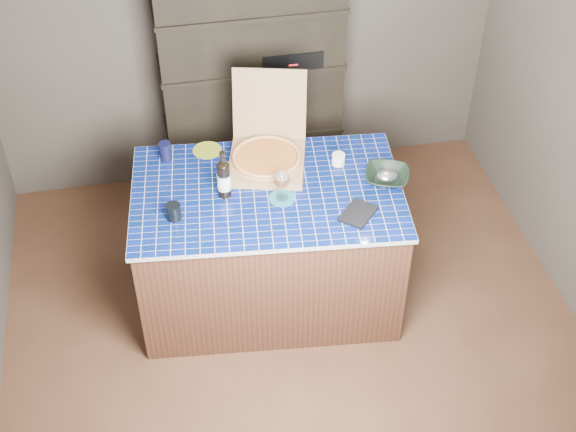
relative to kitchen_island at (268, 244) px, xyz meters
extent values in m
plane|color=brown|center=(0.09, -0.40, -0.43)|extent=(3.50, 3.50, 0.00)
plane|color=#49453F|center=(0.09, 1.35, 0.82)|extent=(3.50, 0.00, 3.50)
cube|color=black|center=(0.09, 1.13, 0.47)|extent=(1.20, 0.40, 1.80)
cube|color=black|center=(0.34, 1.08, 0.70)|extent=(0.40, 0.32, 0.12)
cube|color=#4A291D|center=(0.00, 0.00, -0.02)|extent=(1.62, 1.11, 0.83)
cube|color=#051850|center=(0.00, 0.00, 0.41)|extent=(1.66, 1.15, 0.03)
cube|color=#96714D|center=(0.04, 0.22, 0.45)|extent=(0.54, 0.54, 0.05)
cube|color=#96714D|center=(0.11, 0.48, 0.69)|extent=(0.45, 0.21, 0.44)
cylinder|color=#BE804F|center=(0.04, 0.22, 0.48)|extent=(0.41, 0.41, 0.01)
cylinder|color=maroon|center=(0.04, 0.22, 0.50)|extent=(0.36, 0.36, 0.01)
torus|color=#BE804F|center=(0.04, 0.22, 0.50)|extent=(0.41, 0.41, 0.02)
cylinder|color=black|center=(-0.24, 0.01, 0.53)|extent=(0.08, 0.08, 0.21)
ellipsoid|color=black|center=(-0.24, 0.01, 0.64)|extent=(0.08, 0.08, 0.04)
cylinder|color=black|center=(-0.24, 0.01, 0.69)|extent=(0.03, 0.03, 0.09)
cylinder|color=white|center=(-0.24, 0.01, 0.52)|extent=(0.08, 0.08, 0.10)
cylinder|color=#3B8BC8|center=(-0.24, 0.01, 0.49)|extent=(0.08, 0.08, 0.01)
cylinder|color=#3B8BC8|center=(-0.24, 0.01, 0.57)|extent=(0.08, 0.08, 0.01)
cylinder|color=#186C80|center=(0.07, -0.09, 0.43)|extent=(0.15, 0.15, 0.01)
cylinder|color=white|center=(0.07, -0.09, 0.44)|extent=(0.07, 0.07, 0.01)
cylinder|color=white|center=(0.07, -0.09, 0.48)|extent=(0.01, 0.01, 0.08)
ellipsoid|color=white|center=(0.07, -0.09, 0.57)|extent=(0.09, 0.09, 0.12)
cylinder|color=#B7611D|center=(0.07, -0.09, 0.56)|extent=(0.07, 0.07, 0.05)
cylinder|color=white|center=(0.07, -0.09, 0.59)|extent=(0.07, 0.07, 0.02)
cylinder|color=black|center=(-0.55, -0.13, 0.47)|extent=(0.08, 0.08, 0.09)
cube|color=black|center=(0.46, -0.31, 0.44)|extent=(0.25, 0.26, 0.02)
imported|color=black|center=(0.70, -0.05, 0.46)|extent=(0.33, 0.33, 0.06)
ellipsoid|color=silver|center=(0.70, -0.05, 0.47)|extent=(0.13, 0.11, 0.06)
cylinder|color=white|center=(0.46, 0.16, 0.46)|extent=(0.08, 0.08, 0.07)
cylinder|color=black|center=(-0.54, 0.42, 0.49)|extent=(0.07, 0.07, 0.12)
cylinder|color=#92A423|center=(-0.29, 0.45, 0.43)|extent=(0.18, 0.18, 0.01)
camera|label=1|loc=(-0.58, -3.51, 3.37)|focal=50.00mm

